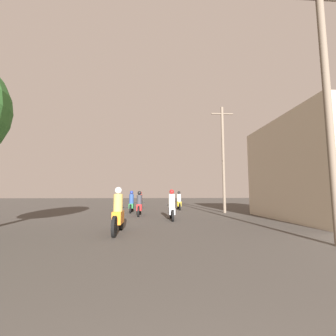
{
  "coord_description": "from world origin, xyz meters",
  "views": [
    {
      "loc": [
        -0.09,
        0.38,
        1.39
      ],
      "look_at": [
        0.99,
        18.34,
        3.38
      ],
      "focal_mm": 24.0,
      "sensor_mm": 36.0,
      "label": 1
    }
  ],
  "objects_px": {
    "motorcycle_red": "(139,206)",
    "utility_pole_far": "(223,156)",
    "motorcycle_silver": "(172,208)",
    "motorcycle_orange": "(118,215)",
    "motorcycle_green": "(131,204)",
    "utility_pole_near": "(327,101)",
    "motorcycle_black": "(140,201)",
    "motorcycle_yellow": "(179,202)",
    "building_right_near": "(330,169)"
  },
  "relations": [
    {
      "from": "motorcycle_silver",
      "to": "motorcycle_orange",
      "type": "bearing_deg",
      "value": -122.95
    },
    {
      "from": "motorcycle_green",
      "to": "motorcycle_red",
      "type": "bearing_deg",
      "value": -71.83
    },
    {
      "from": "motorcycle_black",
      "to": "motorcycle_silver",
      "type": "bearing_deg",
      "value": -79.44
    },
    {
      "from": "motorcycle_yellow",
      "to": "utility_pole_near",
      "type": "bearing_deg",
      "value": -68.43
    },
    {
      "from": "utility_pole_near",
      "to": "motorcycle_black",
      "type": "bearing_deg",
      "value": 111.19
    },
    {
      "from": "motorcycle_orange",
      "to": "motorcycle_red",
      "type": "height_order",
      "value": "motorcycle_orange"
    },
    {
      "from": "motorcycle_silver",
      "to": "motorcycle_red",
      "type": "relative_size",
      "value": 0.94
    },
    {
      "from": "motorcycle_yellow",
      "to": "building_right_near",
      "type": "xyz_separation_m",
      "value": [
        7.17,
        -7.52,
        2.01
      ]
    },
    {
      "from": "motorcycle_red",
      "to": "utility_pole_far",
      "type": "height_order",
      "value": "utility_pole_far"
    },
    {
      "from": "motorcycle_yellow",
      "to": "utility_pole_near",
      "type": "distance_m",
      "value": 13.69
    },
    {
      "from": "building_right_near",
      "to": "utility_pole_far",
      "type": "height_order",
      "value": "utility_pole_far"
    },
    {
      "from": "motorcycle_orange",
      "to": "utility_pole_far",
      "type": "bearing_deg",
      "value": 58.7
    },
    {
      "from": "motorcycle_yellow",
      "to": "motorcycle_black",
      "type": "height_order",
      "value": "motorcycle_yellow"
    },
    {
      "from": "motorcycle_green",
      "to": "building_right_near",
      "type": "height_order",
      "value": "building_right_near"
    },
    {
      "from": "motorcycle_yellow",
      "to": "motorcycle_green",
      "type": "bearing_deg",
      "value": -136.25
    },
    {
      "from": "motorcycle_green",
      "to": "utility_pole_near",
      "type": "relative_size",
      "value": 0.26
    },
    {
      "from": "utility_pole_near",
      "to": "motorcycle_red",
      "type": "bearing_deg",
      "value": 124.86
    },
    {
      "from": "motorcycle_silver",
      "to": "motorcycle_red",
      "type": "distance_m",
      "value": 2.87
    },
    {
      "from": "motorcycle_green",
      "to": "motorcycle_black",
      "type": "bearing_deg",
      "value": 87.45
    },
    {
      "from": "motorcycle_orange",
      "to": "utility_pole_near",
      "type": "xyz_separation_m",
      "value": [
        6.06,
        -2.25,
        3.31
      ]
    },
    {
      "from": "motorcycle_orange",
      "to": "motorcycle_silver",
      "type": "distance_m",
      "value": 4.32
    },
    {
      "from": "motorcycle_silver",
      "to": "motorcycle_red",
      "type": "bearing_deg",
      "value": 125.98
    },
    {
      "from": "motorcycle_silver",
      "to": "motorcycle_red",
      "type": "height_order",
      "value": "motorcycle_silver"
    },
    {
      "from": "motorcycle_red",
      "to": "motorcycle_black",
      "type": "relative_size",
      "value": 1.0
    },
    {
      "from": "motorcycle_silver",
      "to": "motorcycle_yellow",
      "type": "relative_size",
      "value": 0.98
    },
    {
      "from": "motorcycle_silver",
      "to": "building_right_near",
      "type": "xyz_separation_m",
      "value": [
        8.3,
        -0.54,
        2.0
      ]
    },
    {
      "from": "motorcycle_orange",
      "to": "utility_pole_near",
      "type": "relative_size",
      "value": 0.28
    },
    {
      "from": "motorcycle_red",
      "to": "motorcycle_black",
      "type": "bearing_deg",
      "value": 98.9
    },
    {
      "from": "motorcycle_orange",
      "to": "motorcycle_black",
      "type": "relative_size",
      "value": 1.04
    },
    {
      "from": "motorcycle_yellow",
      "to": "utility_pole_near",
      "type": "xyz_separation_m",
      "value": [
        2.78,
        -12.98,
        3.35
      ]
    },
    {
      "from": "motorcycle_yellow",
      "to": "utility_pole_far",
      "type": "xyz_separation_m",
      "value": [
        2.88,
        -3.08,
        3.38
      ]
    },
    {
      "from": "motorcycle_green",
      "to": "utility_pole_near",
      "type": "distance_m",
      "value": 12.75
    },
    {
      "from": "motorcycle_red",
      "to": "motorcycle_yellow",
      "type": "relative_size",
      "value": 1.04
    },
    {
      "from": "motorcycle_orange",
      "to": "building_right_near",
      "type": "height_order",
      "value": "building_right_near"
    },
    {
      "from": "utility_pole_far",
      "to": "motorcycle_yellow",
      "type": "bearing_deg",
      "value": 133.05
    },
    {
      "from": "motorcycle_green",
      "to": "motorcycle_silver",
      "type": "bearing_deg",
      "value": -59.89
    },
    {
      "from": "motorcycle_yellow",
      "to": "utility_pole_far",
      "type": "relative_size",
      "value": 0.26
    },
    {
      "from": "utility_pole_far",
      "to": "motorcycle_silver",
      "type": "bearing_deg",
      "value": -135.86
    },
    {
      "from": "motorcycle_orange",
      "to": "utility_pole_near",
      "type": "bearing_deg",
      "value": -12.76
    },
    {
      "from": "building_right_near",
      "to": "motorcycle_green",
      "type": "bearing_deg",
      "value": 155.08
    },
    {
      "from": "motorcycle_yellow",
      "to": "utility_pole_far",
      "type": "bearing_deg",
      "value": -37.47
    },
    {
      "from": "motorcycle_orange",
      "to": "motorcycle_red",
      "type": "xyz_separation_m",
      "value": [
        0.33,
        5.98,
        -0.03
      ]
    },
    {
      "from": "motorcycle_red",
      "to": "utility_pole_far",
      "type": "distance_m",
      "value": 6.94
    },
    {
      "from": "motorcycle_silver",
      "to": "motorcycle_black",
      "type": "relative_size",
      "value": 0.94
    },
    {
      "from": "motorcycle_black",
      "to": "building_right_near",
      "type": "distance_m",
      "value": 14.88
    },
    {
      "from": "motorcycle_silver",
      "to": "utility_pole_near",
      "type": "bearing_deg",
      "value": -60.0
    },
    {
      "from": "motorcycle_orange",
      "to": "utility_pole_far",
      "type": "relative_size",
      "value": 0.28
    },
    {
      "from": "building_right_near",
      "to": "utility_pole_near",
      "type": "distance_m",
      "value": 7.13
    },
    {
      "from": "utility_pole_near",
      "to": "utility_pole_far",
      "type": "xyz_separation_m",
      "value": [
        0.1,
        9.9,
        0.04
      ]
    },
    {
      "from": "motorcycle_silver",
      "to": "motorcycle_yellow",
      "type": "xyz_separation_m",
      "value": [
        1.14,
        6.98,
        -0.01
      ]
    }
  ]
}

